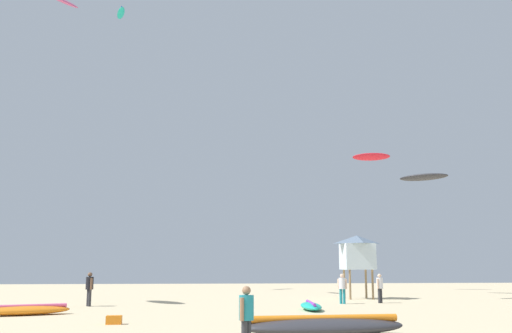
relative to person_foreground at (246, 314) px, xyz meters
name	(u,v)px	position (x,y,z in m)	size (l,w,h in m)	color
person_foreground	(246,314)	(0.00, 0.00, 0.00)	(0.37, 0.46, 1.64)	#2D2D33
person_midground	(89,286)	(-7.08, 17.52, 0.09)	(0.41, 0.52, 1.80)	#2D2D33
person_left	(380,286)	(9.37, 18.67, 0.02)	(0.44, 0.41, 1.68)	#2D2D33
person_right	(342,286)	(6.99, 18.16, 0.03)	(0.50, 0.38, 1.69)	teal
kite_grounded_near	(324,326)	(2.70, 3.48, -0.66)	(5.29, 1.86, 0.68)	#2D2D33
kite_grounded_mid	(311,306)	(4.29, 13.74, -0.76)	(1.23, 3.49, 0.42)	#19B29E
kite_grounded_far	(24,310)	(-8.83, 12.03, -0.74)	(4.02, 2.44, 0.49)	orange
lifeguard_tower	(357,252)	(9.27, 22.93, 2.10)	(2.30, 2.30, 4.15)	#8C704C
cooler_box	(114,320)	(-4.32, 7.68, -0.80)	(0.56, 0.36, 0.32)	orange
kite_aloft_0	(371,157)	(14.42, 35.73, 11.11)	(3.54, 1.78, 0.82)	red
kite_aloft_1	(121,13)	(-7.80, 29.02, 21.13)	(1.06, 2.31, 0.48)	#19B29E
kite_aloft_2	(423,177)	(16.38, 28.52, 8.12)	(3.74, 3.25, 0.66)	#2D2D33
kite_aloft_6	(62,1)	(-14.33, 36.47, 25.52)	(3.08, 3.36, 0.83)	#E5598C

